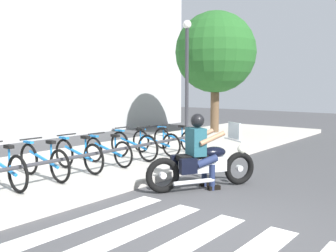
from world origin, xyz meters
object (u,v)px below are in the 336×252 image
Objects in this scene: bicycle_1 at (2,168)px; tree_near_rack at (215,53)px; motorcycle at (203,165)px; bicycle_2 at (44,161)px; bicycle_4 at (108,151)px; bike_rack at (111,152)px; bicycle_7 at (175,139)px; bicycle_6 at (155,142)px; rider at (200,146)px; bicycle_5 at (133,145)px; bicycle_3 at (78,155)px; street_lamp at (187,69)px.

tree_near_rack is at bearing 8.60° from bicycle_1.
motorcycle is 3.67m from bicycle_1.
bicycle_4 is at bearing 0.03° from bicycle_2.
bike_rack is (2.11, -0.55, 0.07)m from bicycle_1.
bicycle_6 is at bearing 180.00° from bicycle_7.
bicycle_6 is at bearing -164.77° from tree_near_rack.
tree_near_rack is (6.88, 3.92, 2.40)m from rider.
bicycle_5 is 0.25× the size of bike_rack.
bicycle_3 is 8.38m from tree_near_rack.
bicycle_3 is (1.69, 0.00, -0.01)m from bicycle_1.
motorcycle is at bearing -54.31° from bicycle_2.
bicycle_6 is 0.35× the size of tree_near_rack.
bicycle_4 is 0.95× the size of bicycle_6.
bicycle_3 is (-0.97, 2.53, 0.04)m from motorcycle.
bicycle_5 is at bearing -0.01° from bicycle_2.
motorcycle is 1.43× the size of rider.
tree_near_rack reaches higher than street_lamp.
bicycle_5 is 0.97× the size of bicycle_6.
bicycle_4 reaches higher than bike_rack.
rider is (-0.07, 0.04, 0.37)m from motorcycle.
bicycle_1 is 1.07× the size of bicycle_5.
bicycle_6 is at bearing 0.02° from bicycle_3.
tree_near_rack is at bearing 13.22° from bicycle_5.
rider is 0.91× the size of bicycle_7.
rider reaches higher than motorcycle.
bicycle_5 is (0.78, 2.49, -0.32)m from rider.
bicycle_5 reaches higher than bicycle_7.
bicycle_1 is 4.22m from bicycle_6.
bicycle_5 is (0.71, 2.53, 0.05)m from motorcycle.
rider is at bearing -69.95° from bicycle_3.
motorcycle is 0.50× the size of street_lamp.
bicycle_5 is at bearing -179.91° from bicycle_6.
bicycle_4 is 0.25× the size of bike_rack.
bicycle_2 is 1.09× the size of bicycle_7.
street_lamp is at bearing 15.72° from bicycle_5.
motorcycle is 1.26× the size of bicycle_5.
bicycle_7 is at bearing 0.04° from bicycle_5.
rider is 0.86× the size of bicycle_6.
bicycle_7 reaches higher than bike_rack.
bicycle_2 is 1.06× the size of bicycle_5.
rider reaches higher than bicycle_1.
motorcycle reaches higher than bicycle_1.
bicycle_1 is 1.10× the size of bicycle_7.
bicycle_6 is at bearing 0.01° from bicycle_1.
motorcycle reaches higher than bicycle_3.
rider is 2.63m from bicycle_5.
rider is 2.67m from bicycle_3.
bicycle_4 is (-0.06, 2.49, -0.35)m from rider.
bicycle_3 is 1.03× the size of bicycle_4.
bicycle_1 is 1.01× the size of bicycle_2.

